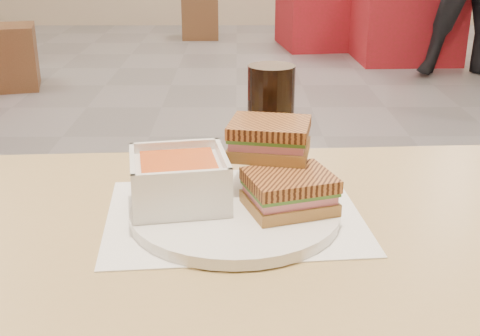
{
  "coord_description": "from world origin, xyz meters",
  "views": [
    {
      "loc": [
        0.01,
        -2.77,
        1.12
      ],
      "look_at": [
        0.01,
        -2.0,
        0.82
      ],
      "focal_mm": 46.6,
      "sensor_mm": 36.0,
      "label": 1
    }
  ],
  "objects_px": {
    "bg_table_1": "(405,17)",
    "bg_chair_2l": "(200,18)",
    "bg_chair_2r": "(364,16)",
    "cola_glass": "(271,115)",
    "bg_table_2": "(325,9)",
    "soup_bowl": "(179,182)",
    "panini_lower": "(289,191)",
    "bg_chair_1l": "(409,38)",
    "bg_chair_0r": "(8,57)",
    "main_table": "(337,316)",
    "plate": "(235,213)"
  },
  "relations": [
    {
      "from": "main_table",
      "to": "bg_chair_2r",
      "type": "height_order",
      "value": "main_table"
    },
    {
      "from": "bg_chair_1l",
      "to": "bg_table_1",
      "type": "bearing_deg",
      "value": 103.39
    },
    {
      "from": "plate",
      "to": "bg_chair_1l",
      "type": "distance_m",
      "value": 5.05
    },
    {
      "from": "main_table",
      "to": "soup_bowl",
      "type": "xyz_separation_m",
      "value": [
        -0.21,
        0.08,
        0.16
      ]
    },
    {
      "from": "cola_glass",
      "to": "bg_chair_2r",
      "type": "xyz_separation_m",
      "value": [
        1.35,
        6.08,
        -0.63
      ]
    },
    {
      "from": "cola_glass",
      "to": "soup_bowl",
      "type": "bearing_deg",
      "value": -123.58
    },
    {
      "from": "bg_chair_0r",
      "to": "bg_chair_1l",
      "type": "distance_m",
      "value": 3.36
    },
    {
      "from": "bg_chair_2l",
      "to": "bg_table_2",
      "type": "bearing_deg",
      "value": -21.19
    },
    {
      "from": "bg_table_1",
      "to": "main_table",
      "type": "bearing_deg",
      "value": -105.4
    },
    {
      "from": "plate",
      "to": "bg_chair_1l",
      "type": "xyz_separation_m",
      "value": [
        1.53,
        4.78,
        -0.55
      ]
    },
    {
      "from": "panini_lower",
      "to": "bg_table_1",
      "type": "height_order",
      "value": "panini_lower"
    },
    {
      "from": "main_table",
      "to": "bg_chair_2l",
      "type": "relative_size",
      "value": 2.87
    },
    {
      "from": "soup_bowl",
      "to": "bg_table_2",
      "type": "distance_m",
      "value": 5.65
    },
    {
      "from": "main_table",
      "to": "panini_lower",
      "type": "distance_m",
      "value": 0.18
    },
    {
      "from": "panini_lower",
      "to": "bg_table_2",
      "type": "relative_size",
      "value": 0.14
    },
    {
      "from": "bg_table_1",
      "to": "bg_chair_2l",
      "type": "distance_m",
      "value": 2.23
    },
    {
      "from": "bg_chair_0r",
      "to": "bg_chair_2l",
      "type": "distance_m",
      "value": 2.6
    },
    {
      "from": "bg_table_1",
      "to": "bg_chair_2l",
      "type": "xyz_separation_m",
      "value": [
        -1.89,
        1.17,
        -0.16
      ]
    },
    {
      "from": "soup_bowl",
      "to": "cola_glass",
      "type": "height_order",
      "value": "cola_glass"
    },
    {
      "from": "bg_chair_1l",
      "to": "bg_chair_2r",
      "type": "height_order",
      "value": "bg_chair_1l"
    },
    {
      "from": "bg_chair_1l",
      "to": "bg_chair_2r",
      "type": "relative_size",
      "value": 1.14
    },
    {
      "from": "bg_table_2",
      "to": "bg_table_1",
      "type": "bearing_deg",
      "value": -47.18
    },
    {
      "from": "bg_table_2",
      "to": "bg_chair_2l",
      "type": "bearing_deg",
      "value": 158.81
    },
    {
      "from": "bg_table_1",
      "to": "bg_table_2",
      "type": "relative_size",
      "value": 0.93
    },
    {
      "from": "plate",
      "to": "bg_table_2",
      "type": "relative_size",
      "value": 0.3
    },
    {
      "from": "soup_bowl",
      "to": "bg_table_2",
      "type": "bearing_deg",
      "value": 80.28
    },
    {
      "from": "bg_chair_2r",
      "to": "soup_bowl",
      "type": "bearing_deg",
      "value": -103.33
    },
    {
      "from": "bg_chair_2l",
      "to": "bg_chair_2r",
      "type": "distance_m",
      "value": 1.82
    },
    {
      "from": "panini_lower",
      "to": "bg_table_1",
      "type": "relative_size",
      "value": 0.15
    },
    {
      "from": "soup_bowl",
      "to": "panini_lower",
      "type": "height_order",
      "value": "soup_bowl"
    },
    {
      "from": "bg_chair_0r",
      "to": "bg_table_1",
      "type": "bearing_deg",
      "value": 18.77
    },
    {
      "from": "panini_lower",
      "to": "bg_chair_0r",
      "type": "relative_size",
      "value": 0.27
    },
    {
      "from": "soup_bowl",
      "to": "panini_lower",
      "type": "relative_size",
      "value": 1.11
    },
    {
      "from": "bg_table_1",
      "to": "cola_glass",
      "type": "bearing_deg",
      "value": -107.16
    },
    {
      "from": "soup_bowl",
      "to": "bg_table_2",
      "type": "height_order",
      "value": "soup_bowl"
    },
    {
      "from": "cola_glass",
      "to": "bg_table_1",
      "type": "relative_size",
      "value": 0.19
    },
    {
      "from": "panini_lower",
      "to": "soup_bowl",
      "type": "bearing_deg",
      "value": 171.55
    },
    {
      "from": "bg_table_2",
      "to": "bg_chair_1l",
      "type": "relative_size",
      "value": 2.04
    },
    {
      "from": "main_table",
      "to": "bg_chair_2l",
      "type": "distance_m",
      "value": 6.16
    },
    {
      "from": "bg_chair_0r",
      "to": "bg_chair_2r",
      "type": "bearing_deg",
      "value": 38.74
    },
    {
      "from": "bg_chair_0r",
      "to": "bg_chair_1l",
      "type": "bearing_deg",
      "value": 16.8
    },
    {
      "from": "bg_chair_0r",
      "to": "bg_chair_2l",
      "type": "xyz_separation_m",
      "value": [
        1.3,
        2.25,
        -0.01
      ]
    },
    {
      "from": "cola_glass",
      "to": "bg_table_1",
      "type": "xyz_separation_m",
      "value": [
        1.44,
        4.67,
        -0.46
      ]
    },
    {
      "from": "soup_bowl",
      "to": "bg_table_1",
      "type": "height_order",
      "value": "soup_bowl"
    },
    {
      "from": "cola_glass",
      "to": "bg_chair_1l",
      "type": "xyz_separation_m",
      "value": [
        1.47,
        4.56,
        -0.62
      ]
    },
    {
      "from": "soup_bowl",
      "to": "panini_lower",
      "type": "distance_m",
      "value": 0.15
    },
    {
      "from": "cola_glass",
      "to": "bg_chair_2r",
      "type": "height_order",
      "value": "cola_glass"
    },
    {
      "from": "bg_table_2",
      "to": "bg_chair_1l",
      "type": "distance_m",
      "value": 1.04
    },
    {
      "from": "bg_table_2",
      "to": "bg_chair_2r",
      "type": "relative_size",
      "value": 2.32
    },
    {
      "from": "main_table",
      "to": "bg_chair_0r",
      "type": "distance_m",
      "value": 4.3
    }
  ]
}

